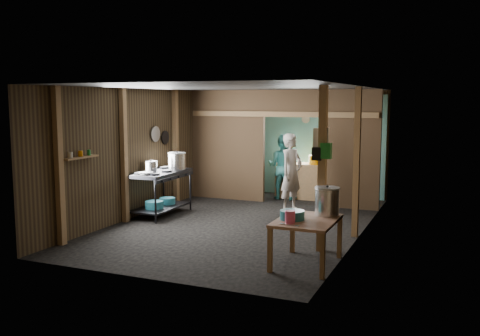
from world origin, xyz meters
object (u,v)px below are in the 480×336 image
at_px(yellow_tub, 317,160).
at_px(cook, 291,173).
at_px(stove_pot_large, 177,161).
at_px(pink_bucket, 290,217).
at_px(gas_range, 160,193).
at_px(prep_table, 306,242).
at_px(stock_pot, 327,202).

bearing_deg(yellow_tub, cook, -95.12).
xyz_separation_m(stove_pot_large, pink_bucket, (3.38, -2.81, -0.33)).
bearing_deg(cook, pink_bucket, -143.13).
relative_size(gas_range, pink_bucket, 9.00).
height_order(prep_table, stove_pot_large, stove_pot_large).
bearing_deg(stock_pot, gas_range, 156.81).
distance_m(prep_table, yellow_tub, 5.20).
xyz_separation_m(yellow_tub, cook, (-0.14, -1.58, -0.12)).
bearing_deg(stove_pot_large, stock_pot, -29.46).
height_order(yellow_tub, cook, cook).
bearing_deg(gas_range, cook, 29.92).
xyz_separation_m(stock_pot, cook, (-1.50, 3.06, -0.03)).
relative_size(prep_table, yellow_tub, 2.94).
bearing_deg(stock_pot, stove_pot_large, 150.54).
bearing_deg(yellow_tub, prep_table, -76.98).
distance_m(prep_table, stove_pot_large, 4.40).
distance_m(gas_range, pink_bucket, 4.28).
relative_size(prep_table, stove_pot_large, 3.03).
bearing_deg(yellow_tub, pink_bucket, -79.31).
height_order(gas_range, cook, cook).
xyz_separation_m(stock_pot, yellow_tub, (-1.36, 4.63, 0.09)).
distance_m(pink_bucket, cook, 3.93).
xyz_separation_m(prep_table, stock_pot, (0.20, 0.40, 0.54)).
bearing_deg(stove_pot_large, yellow_tub, 46.70).
bearing_deg(prep_table, stock_pot, 63.62).
distance_m(prep_table, pink_bucket, 0.54).
relative_size(gas_range, stock_pot, 3.52).
relative_size(prep_table, pink_bucket, 6.58).
relative_size(pink_bucket, cook, 0.10).
bearing_deg(cook, stock_pot, -133.99).
height_order(stove_pot_large, stock_pot, stove_pot_large).
bearing_deg(cook, stove_pot_large, 132.84).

